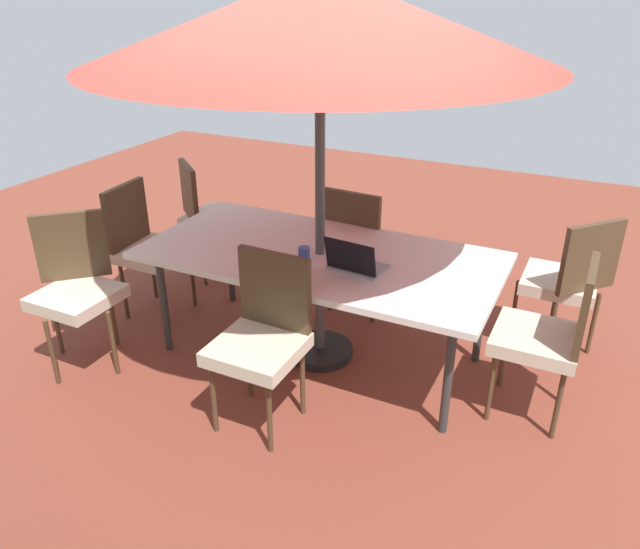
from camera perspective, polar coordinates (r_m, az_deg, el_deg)
The scene contains 12 objects.
ground_plane at distance 4.19m, azimuth 0.00°, elevation -7.54°, with size 10.00×10.00×0.02m, color brown.
dining_table at distance 3.84m, azimuth 0.00°, elevation 1.40°, with size 2.22×1.09×0.75m.
patio_umbrella at distance 3.50m, azimuth 0.00°, elevation 22.64°, with size 2.60×2.60×2.35m.
chair_northeast at distance 4.17m, azimuth -21.80°, elevation -0.84°, with size 0.59×0.59×0.98m.
chair_southwest at distance 4.27m, azimuth 22.10°, elevation -0.25°, with size 0.59×0.59×0.98m.
chair_south at distance 4.49m, azimuth 3.73°, elevation 2.99°, with size 0.46×0.47×0.98m.
chair_west at distance 3.59m, azimuth 20.61°, elevation -5.04°, with size 0.46×0.46×0.98m.
chair_southeast at distance 5.15m, azimuth -10.30°, elevation 5.68°, with size 0.58×0.59×0.98m.
chair_east at distance 4.64m, azimuth -15.84°, elevation 2.78°, with size 0.48×0.47×0.98m.
chair_north at distance 3.36m, azimuth -5.38°, elevation -5.54°, with size 0.46×0.46×0.98m.
laptop at distance 3.57m, azimuth 3.33°, elevation 1.05°, with size 0.34×0.27×0.21m.
cup at distance 3.69m, azimuth -1.50°, elevation 1.89°, with size 0.07×0.07×0.09m, color #334C99.
Camera 1 is at (-1.54, 3.13, 2.31)m, focal length 34.35 mm.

